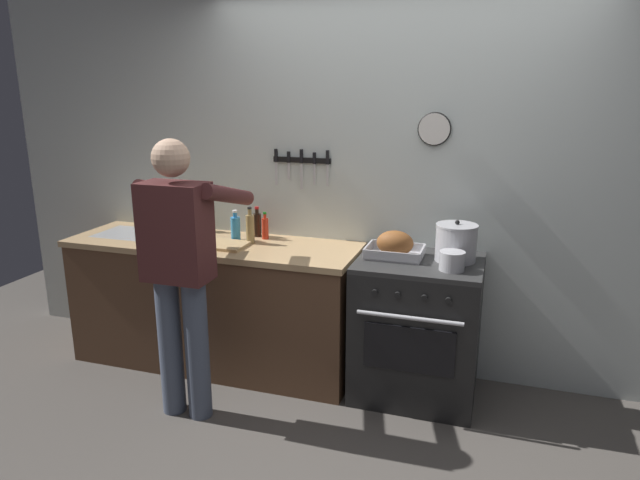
% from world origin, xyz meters
% --- Properties ---
extents(wall_back, '(6.00, 0.13, 2.60)m').
position_xyz_m(wall_back, '(0.00, 1.35, 1.30)').
color(wall_back, silver).
rests_on(wall_back, ground).
extents(counter_block, '(2.03, 0.65, 0.90)m').
position_xyz_m(counter_block, '(-1.21, 0.99, 0.46)').
color(counter_block, brown).
rests_on(counter_block, ground).
extents(stove, '(0.76, 0.67, 0.90)m').
position_xyz_m(stove, '(0.22, 0.99, 0.45)').
color(stove, black).
rests_on(stove, ground).
extents(person_cook, '(0.51, 0.63, 1.66)m').
position_xyz_m(person_cook, '(-1.06, 0.35, 0.95)').
color(person_cook, '#4C566B').
rests_on(person_cook, ground).
extents(roasting_pan, '(0.35, 0.26, 0.17)m').
position_xyz_m(roasting_pan, '(0.06, 1.01, 0.97)').
color(roasting_pan, '#B7B7BC').
rests_on(roasting_pan, stove).
extents(stock_pot, '(0.25, 0.25, 0.25)m').
position_xyz_m(stock_pot, '(0.42, 1.05, 1.01)').
color(stock_pot, '#B7B7BC').
rests_on(stock_pot, stove).
extents(saucepan, '(0.15, 0.15, 0.11)m').
position_xyz_m(saucepan, '(0.42, 0.86, 0.96)').
color(saucepan, '#B7B7BC').
rests_on(saucepan, stove).
extents(cutting_board, '(0.36, 0.24, 0.02)m').
position_xyz_m(cutting_board, '(-1.10, 0.90, 0.91)').
color(cutting_board, tan).
rests_on(cutting_board, counter_block).
extents(bottle_olive_oil, '(0.07, 0.07, 0.27)m').
position_xyz_m(bottle_olive_oil, '(-1.47, 1.23, 1.01)').
color(bottle_olive_oil, '#385623').
rests_on(bottle_olive_oil, counter_block).
extents(bottle_hot_sauce, '(0.05, 0.05, 0.19)m').
position_xyz_m(bottle_hot_sauce, '(-0.88, 1.17, 0.98)').
color(bottle_hot_sauce, red).
rests_on(bottle_hot_sauce, counter_block).
extents(bottle_dish_soap, '(0.07, 0.07, 0.21)m').
position_xyz_m(bottle_dish_soap, '(-1.06, 1.07, 0.99)').
color(bottle_dish_soap, '#338CCC').
rests_on(bottle_dish_soap, counter_block).
extents(bottle_vinegar, '(0.06, 0.06, 0.25)m').
position_xyz_m(bottle_vinegar, '(-0.93, 1.03, 1.00)').
color(bottle_vinegar, '#997F4C').
rests_on(bottle_vinegar, counter_block).
extents(bottle_soy_sauce, '(0.06, 0.06, 0.21)m').
position_xyz_m(bottle_soy_sauce, '(-0.96, 1.22, 0.99)').
color(bottle_soy_sauce, black).
rests_on(bottle_soy_sauce, counter_block).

